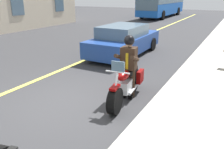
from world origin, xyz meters
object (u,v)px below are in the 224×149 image
object	(u,v)px
rider_main	(129,61)
car_dark	(124,40)
motorcycle_main	(126,84)
bus_near	(163,1)

from	to	relation	value
rider_main	car_dark	distance (m)	4.75
motorcycle_main	bus_near	world-z (taller)	bus_near
motorcycle_main	car_dark	distance (m)	4.92
motorcycle_main	bus_near	size ratio (longest dim) A/B	0.20
bus_near	car_dark	distance (m)	19.77
motorcycle_main	bus_near	xyz separation A→B (m)	(-23.69, -6.36, 1.42)
motorcycle_main	rider_main	world-z (taller)	rider_main
car_dark	bus_near	bearing A→B (deg)	-167.81
motorcycle_main	rider_main	distance (m)	0.61
motorcycle_main	car_dark	size ratio (longest dim) A/B	0.48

